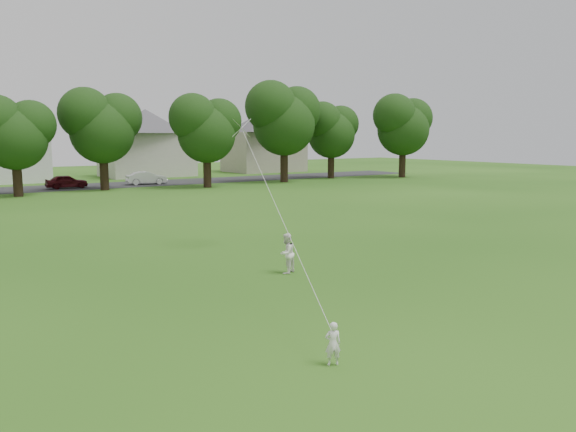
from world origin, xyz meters
TOP-DOWN VIEW (x-y plane):
  - ground at (0.00, 0.00)m, footprint 160.00×160.00m
  - street at (0.00, 42.00)m, footprint 90.00×7.00m
  - toddler at (-0.55, -2.83)m, footprint 0.39×0.33m
  - older_boy at (3.01, 4.05)m, footprint 0.82×0.75m
  - kite at (1.74, 2.99)m, footprint 2.85×6.43m
  - tree_row at (5.45, 35.60)m, footprint 81.75×9.01m

SIDE VIEW (x-z plane):
  - ground at x=0.00m, z-range 0.00..0.00m
  - street at x=0.00m, z-range 0.00..0.01m
  - toddler at x=-0.55m, z-range 0.00..0.90m
  - older_boy at x=3.01m, z-range 0.00..1.36m
  - kite at x=1.74m, z-range -3.83..9.40m
  - tree_row at x=5.45m, z-range 0.83..11.15m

